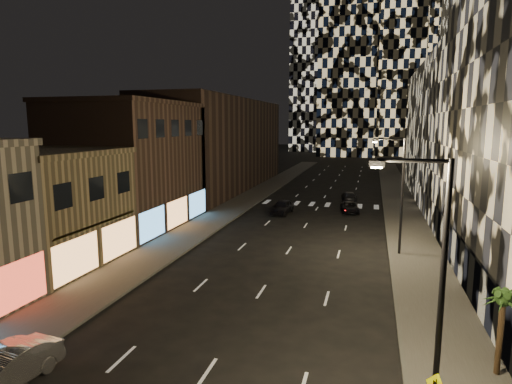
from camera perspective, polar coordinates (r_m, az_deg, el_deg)
The scene contains 17 objects.
sidewalk_left at distance 57.48m, azimuth -1.45°, elevation -1.09°, with size 4.00×120.00×0.15m, color #47443F.
sidewalk_right at distance 55.26m, azimuth 18.86°, elevation -1.99°, with size 4.00×120.00×0.15m, color #47443F.
curb_left at distance 56.92m, azimuth 0.58°, elevation -1.19°, with size 0.20×120.00×0.15m, color #4C4C47.
curb_right at distance 55.16m, azimuth 16.68°, elevation -1.90°, with size 0.20×120.00×0.15m, color #4C4C47.
retail_tan at distance 34.84m, azimuth -27.03°, elevation -2.18°, with size 10.00×10.00×8.00m, color #857250.
retail_brown at distance 44.49m, azimuth -16.39°, elevation 3.28°, with size 10.00×15.00×12.00m, color #4B342A.
retail_filler_left at distance 68.35m, azimuth -4.71°, elevation 6.34°, with size 10.00×40.00×14.00m, color #4B342A.
midrise_base at distance 30.59m, azimuth 26.23°, elevation -8.41°, with size 0.60×25.00×3.00m, color #383838.
midrise_filler_right at distance 62.73m, azimuth 28.10°, elevation 6.91°, with size 16.00×40.00×18.00m, color #232326.
tower_center_low at distance 149.18m, azimuth 12.61°, elevation 23.32°, with size 18.00×18.00×95.00m, color black.
streetlight_near at distance 15.14m, azimuth 22.73°, elevation -10.27°, with size 2.55×0.25×9.00m.
streetlight_far at distance 34.60m, azimuth 18.55°, elevation 0.55°, with size 2.55×0.25×9.00m.
car_silver_parked at distance 20.39m, azimuth -30.72°, elevation -19.78°, with size 1.64×4.70×1.55m, color #9C9CA1.
car_dark_midlane at distance 49.21m, azimuth 3.51°, elevation -1.99°, with size 1.84×4.58×1.56m, color black.
car_dark_oncoming at distance 58.25m, azimuth 12.31°, elevation -0.59°, with size 1.80×4.44×1.29m, color black.
car_dark_rightlane at distance 50.99m, azimuth 12.43°, elevation -2.02°, with size 1.96×4.25×1.18m, color black.
palm_tree at distance 20.07m, azimuth 30.06°, elevation -12.85°, with size 1.83×1.80×3.59m.
Camera 1 is at (6.25, -4.20, 10.18)m, focal length 30.00 mm.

